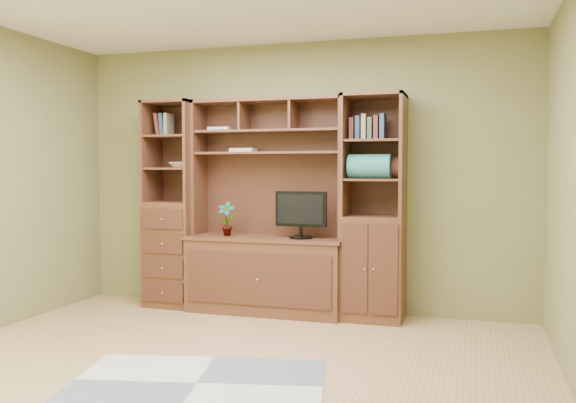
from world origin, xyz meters
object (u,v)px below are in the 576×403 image
(left_tower, at_px, (173,204))
(monitor, at_px, (301,206))
(right_tower, at_px, (374,208))
(center_hutch, at_px, (266,206))

(left_tower, relative_size, monitor, 3.40)
(right_tower, height_order, monitor, right_tower)
(left_tower, height_order, right_tower, same)
(left_tower, xyz_separation_m, right_tower, (2.02, 0.00, 0.00))
(monitor, bearing_deg, right_tower, 8.25)
(center_hutch, bearing_deg, monitor, -5.59)
(center_hutch, bearing_deg, left_tower, 177.71)
(center_hutch, bearing_deg, right_tower, 2.23)
(right_tower, xyz_separation_m, monitor, (-0.67, -0.07, 0.01))
(center_hutch, height_order, right_tower, same)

